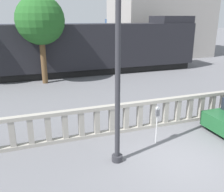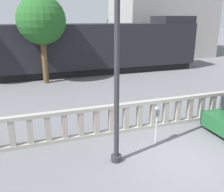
{
  "view_description": "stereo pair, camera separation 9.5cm",
  "coord_description": "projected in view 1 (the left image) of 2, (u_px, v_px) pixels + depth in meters",
  "views": [
    {
      "loc": [
        -4.61,
        -5.9,
        4.47
      ],
      "look_at": [
        -1.15,
        3.62,
        1.24
      ],
      "focal_mm": 40.0,
      "sensor_mm": 36.0,
      "label": 1
    },
    {
      "loc": [
        -4.52,
        -5.94,
        4.47
      ],
      "look_at": [
        -1.15,
        3.62,
        1.24
      ],
      "focal_mm": 40.0,
      "sensor_mm": 36.0,
      "label": 2
    }
  ],
  "objects": [
    {
      "name": "building_block",
      "position": [
        161.0,
        3.0,
        28.59
      ],
      "size": [
        10.62,
        7.32,
        12.01
      ],
      "color": "gray",
      "rests_on": "ground"
    },
    {
      "name": "balustrade",
      "position": [
        146.0,
        115.0,
        10.31
      ],
      "size": [
        17.33,
        0.24,
        1.21
      ],
      "color": "#9E998E",
      "rests_on": "ground"
    },
    {
      "name": "ground_plane",
      "position": [
        183.0,
        160.0,
        8.14
      ],
      "size": [
        160.0,
        160.0,
        0.0
      ],
      "primitive_type": "plane",
      "color": "slate"
    },
    {
      "name": "train_far",
      "position": [
        50.0,
        36.0,
        36.06
      ],
      "size": [
        24.07,
        2.93,
        4.1
      ],
      "color": "black",
      "rests_on": "ground"
    },
    {
      "name": "tree_left",
      "position": [
        40.0,
        21.0,
        16.34
      ],
      "size": [
        3.21,
        3.21,
        5.86
      ],
      "color": "brown",
      "rests_on": "ground"
    },
    {
      "name": "train_near",
      "position": [
        80.0,
        48.0,
        19.89
      ],
      "size": [
        19.91,
        3.0,
        4.53
      ],
      "color": "black",
      "rests_on": "ground"
    },
    {
      "name": "lamppost",
      "position": [
        118.0,
        63.0,
        7.14
      ],
      "size": [
        0.35,
        0.35,
        6.41
      ],
      "color": "#2D2D33",
      "rests_on": "ground"
    },
    {
      "name": "parking_meter",
      "position": [
        157.0,
        114.0,
        8.89
      ],
      "size": [
        0.17,
        0.17,
        1.44
      ],
      "color": "silver",
      "rests_on": "ground"
    }
  ]
}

